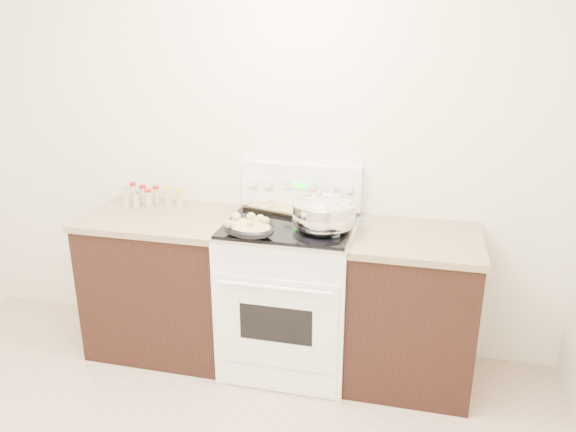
# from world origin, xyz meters

# --- Properties ---
(room_shell) EXTENTS (4.10, 3.60, 2.75)m
(room_shell) POSITION_xyz_m (0.00, 0.00, 1.70)
(room_shell) COLOR white
(room_shell) RESTS_ON ground
(counter_left) EXTENTS (0.93, 0.67, 0.92)m
(counter_left) POSITION_xyz_m (-0.48, 1.43, 0.46)
(counter_left) COLOR black
(counter_left) RESTS_ON ground
(counter_right) EXTENTS (0.73, 0.67, 0.92)m
(counter_right) POSITION_xyz_m (1.08, 1.43, 0.46)
(counter_right) COLOR black
(counter_right) RESTS_ON ground
(kitchen_range) EXTENTS (0.78, 0.73, 1.22)m
(kitchen_range) POSITION_xyz_m (0.35, 1.42, 0.49)
(kitchen_range) COLOR white
(kitchen_range) RESTS_ON ground
(mixing_bowl) EXTENTS (0.37, 0.37, 0.22)m
(mixing_bowl) POSITION_xyz_m (0.56, 1.35, 1.03)
(mixing_bowl) COLOR silver
(mixing_bowl) RESTS_ON kitchen_range
(roasting_pan) EXTENTS (0.37, 0.31, 0.11)m
(roasting_pan) POSITION_xyz_m (0.18, 1.16, 0.99)
(roasting_pan) COLOR black
(roasting_pan) RESTS_ON kitchen_range
(baking_sheet) EXTENTS (0.51, 0.42, 0.06)m
(baking_sheet) POSITION_xyz_m (0.26, 1.66, 0.96)
(baking_sheet) COLOR black
(baking_sheet) RESTS_ON kitchen_range
(wooden_spoon) EXTENTS (0.07, 0.26, 0.04)m
(wooden_spoon) POSITION_xyz_m (0.24, 1.21, 0.95)
(wooden_spoon) COLOR #B27751
(wooden_spoon) RESTS_ON kitchen_range
(blue_ladle) EXTENTS (0.19, 0.26, 0.11)m
(blue_ladle) POSITION_xyz_m (0.64, 1.27, 0.98)
(blue_ladle) COLOR #78A6B3
(blue_ladle) RESTS_ON kitchen_range
(spice_jars) EXTENTS (0.37, 0.15, 0.13)m
(spice_jars) POSITION_xyz_m (-0.64, 1.60, 0.98)
(spice_jars) COLOR #BFB28C
(spice_jars) RESTS_ON counter_left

